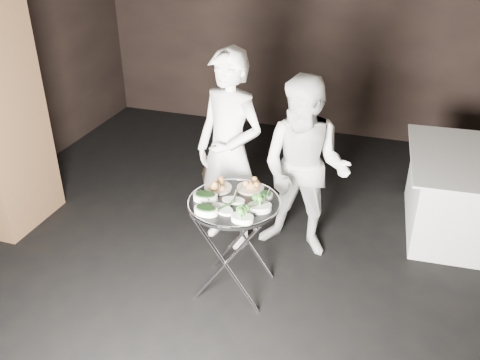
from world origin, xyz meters
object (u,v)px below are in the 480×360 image
(serving_tray, at_px, (234,203))
(waiter_left, at_px, (229,152))
(dining_table, at_px, (480,197))
(waiter_right, at_px, (305,170))
(tray_stand, at_px, (234,242))

(serving_tray, height_order, waiter_left, waiter_left)
(waiter_left, bearing_deg, dining_table, 39.47)
(waiter_left, bearing_deg, waiter_right, 22.78)
(waiter_right, bearing_deg, tray_stand, -113.51)
(serving_tray, bearing_deg, waiter_left, 111.81)
(waiter_right, distance_m, dining_table, 1.78)
(waiter_right, xyz_separation_m, dining_table, (1.54, 0.78, -0.43))
(tray_stand, height_order, waiter_left, waiter_left)
(serving_tray, bearing_deg, tray_stand, 116.57)
(waiter_right, bearing_deg, dining_table, 32.38)
(tray_stand, height_order, dining_table, tray_stand)
(serving_tray, bearing_deg, dining_table, 37.67)
(waiter_left, bearing_deg, tray_stand, -49.18)
(tray_stand, xyz_separation_m, dining_table, (1.94, 1.50, -0.07))
(waiter_left, xyz_separation_m, dining_table, (2.21, 0.83, -0.52))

